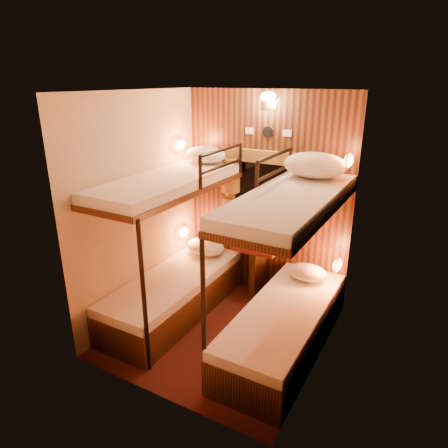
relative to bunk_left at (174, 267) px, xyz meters
The scene contains 22 objects.
floor 0.86m from the bunk_left, ahead, with size 2.10×2.10×0.00m, color #36170E.
ceiling 1.95m from the bunk_left, ahead, with size 2.10×2.10×0.00m, color silver.
wall_back 1.34m from the bunk_left, 56.56° to the left, with size 2.40×2.40×0.00m, color #C6B293.
wall_front 1.44m from the bunk_left, 59.93° to the right, with size 2.40×2.40×0.00m, color #C6B293.
wall_left 0.74m from the bunk_left, 168.93° to the right, with size 2.40×2.40×0.00m, color #C6B293.
wall_right 1.77m from the bunk_left, ahead, with size 2.40×2.40×0.00m, color #C6B293.
back_panel 1.33m from the bunk_left, 56.16° to the left, with size 2.00×0.03×2.40m, color black.
bunk_left is the anchor object (origin of this frame).
bunk_right 1.30m from the bunk_left, ahead, with size 0.72×1.90×1.82m.
window 1.30m from the bunk_left, 55.30° to the left, with size 1.00×0.12×0.79m.
curtains 1.32m from the bunk_left, 54.32° to the left, with size 1.10×0.22×1.00m.
back_fixtures 2.03m from the bunk_left, 55.16° to the left, with size 0.54×0.09×0.48m.
reading_lamps 1.13m from the bunk_left, 44.25° to the left, with size 2.00×0.20×1.25m.
table 1.02m from the bunk_left, 50.33° to the left, with size 0.50×0.34×0.66m.
bottle_left 1.06m from the bunk_left, 50.29° to the left, with size 0.08×0.08×0.27m.
bottle_right 1.08m from the bunk_left, 47.62° to the left, with size 0.06×0.06×0.22m.
sachet_a 1.11m from the bunk_left, 44.84° to the left, with size 0.07×0.06×0.01m, color silver.
sachet_b 1.17m from the bunk_left, 43.04° to the left, with size 0.06×0.05×0.00m, color silver.
pillow_lower_left 0.66m from the bunk_left, 90.19° to the left, with size 0.49×0.35×0.19m, color silver.
pillow_lower_right 1.44m from the bunk_left, 26.03° to the left, with size 0.42×0.30×0.17m, color silver.
pillow_upper_left 1.32m from the bunk_left, 90.18° to the left, with size 0.48×0.34×0.19m, color silver.
pillow_upper_right 1.84m from the bunk_left, 24.97° to the left, with size 0.62×0.44×0.24m, color silver.
Camera 1 is at (1.75, -3.09, 2.50)m, focal length 32.00 mm.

